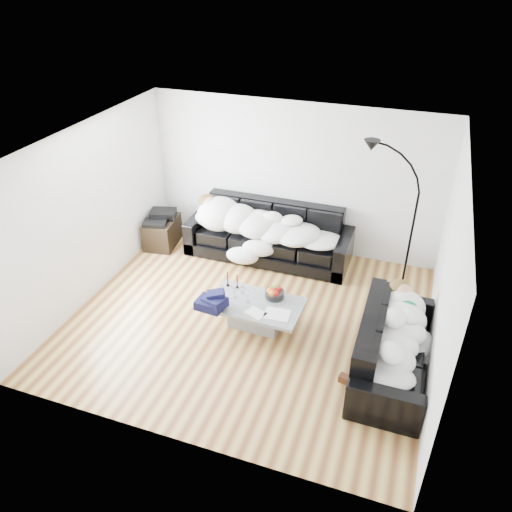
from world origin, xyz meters
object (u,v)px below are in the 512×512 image
(sofa_back, at_px, (269,233))
(shoes, at_px, (357,378))
(candle_right, at_px, (237,282))
(candle_left, at_px, (228,279))
(floor_lamp, at_px, (411,235))
(coffee_table, at_px, (256,314))
(sleeper_back, at_px, (268,224))
(sleeper_right, at_px, (397,332))
(stereo, at_px, (161,216))
(wine_glass_c, at_px, (248,297))
(wine_glass_a, at_px, (243,288))
(av_cabinet, at_px, (162,232))
(sofa_right, at_px, (394,346))
(fruit_bowl, at_px, (275,292))
(wine_glass_b, at_px, (235,293))

(sofa_back, height_order, shoes, sofa_back)
(candle_right, xyz_separation_m, shoes, (1.94, -0.89, -0.44))
(candle_left, distance_m, floor_lamp, 2.76)
(coffee_table, height_order, candle_right, candle_right)
(sleeper_back, bearing_deg, sleeper_right, -41.50)
(stereo, bearing_deg, sofa_back, -8.96)
(floor_lamp, bearing_deg, wine_glass_c, -129.13)
(candle_right, distance_m, stereo, 2.39)
(coffee_table, relative_size, wine_glass_c, 8.00)
(shoes, bearing_deg, sofa_back, 152.55)
(wine_glass_c, bearing_deg, candle_right, 134.33)
(wine_glass_a, distance_m, av_cabinet, 2.54)
(sleeper_back, bearing_deg, coffee_table, -76.87)
(sleeper_back, height_order, floor_lamp, floor_lamp)
(coffee_table, xyz_separation_m, candle_right, (-0.38, 0.26, 0.30))
(sofa_back, bearing_deg, sleeper_right, -42.18)
(wine_glass_c, bearing_deg, av_cabinet, 144.28)
(candle_left, bearing_deg, candle_right, 0.04)
(candle_left, relative_size, floor_lamp, 0.12)
(wine_glass_c, relative_size, av_cabinet, 0.22)
(sleeper_back, bearing_deg, candle_right, -88.65)
(sofa_right, bearing_deg, floor_lamp, 1.14)
(sleeper_back, xyz_separation_m, floor_lamp, (2.31, -0.33, 0.40))
(coffee_table, xyz_separation_m, floor_lamp, (1.89, 1.46, 0.87))
(sofa_right, distance_m, fruit_bowl, 1.79)
(fruit_bowl, distance_m, wine_glass_a, 0.47)
(sleeper_right, distance_m, wine_glass_b, 2.27)
(sleeper_back, height_order, wine_glass_b, sleeper_back)
(sofa_right, height_order, wine_glass_b, sofa_right)
(stereo, bearing_deg, fruit_bowl, -44.33)
(candle_left, bearing_deg, wine_glass_a, -17.78)
(candle_right, height_order, stereo, stereo)
(coffee_table, relative_size, shoes, 2.77)
(sofa_right, height_order, shoes, sofa_right)
(sofa_back, xyz_separation_m, coffee_table, (0.42, -1.84, -0.27))
(fruit_bowl, height_order, wine_glass_b, fruit_bowl)
(sofa_right, height_order, wine_glass_a, sofa_right)
(sofa_right, distance_m, sleeper_back, 3.14)
(stereo, bearing_deg, shoes, -45.66)
(sleeper_right, xyz_separation_m, shoes, (-0.36, -0.35, -0.58))
(coffee_table, bearing_deg, av_cabinet, 145.85)
(wine_glass_a, height_order, wine_glass_b, wine_glass_b)
(coffee_table, xyz_separation_m, wine_glass_c, (-0.11, -0.01, 0.27))
(sofa_right, bearing_deg, coffee_table, 81.65)
(coffee_table, xyz_separation_m, shoes, (1.56, -0.63, -0.14))
(stereo, bearing_deg, wine_glass_c, -51.76)
(coffee_table, distance_m, wine_glass_a, 0.41)
(fruit_bowl, xyz_separation_m, floor_lamp, (1.69, 1.24, 0.59))
(sofa_right, xyz_separation_m, wine_glass_b, (-2.25, 0.29, 0.06))
(wine_glass_a, bearing_deg, av_cabinet, 145.76)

